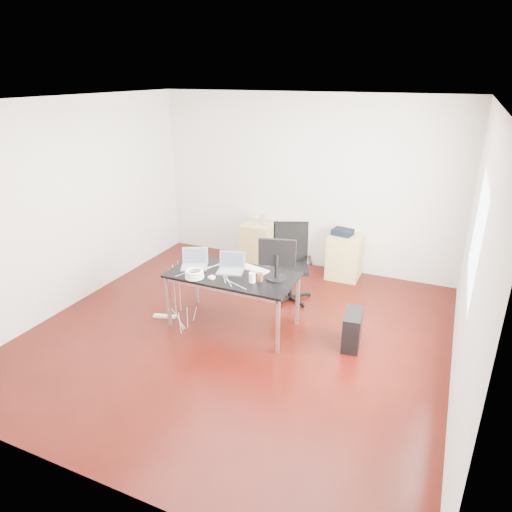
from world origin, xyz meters
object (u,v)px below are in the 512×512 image
at_px(office_chair, 291,258).
at_px(filing_cabinet_left, 258,243).
at_px(filing_cabinet_right, 345,256).
at_px(desk, 233,278).
at_px(pc_tower, 352,329).

height_order(office_chair, filing_cabinet_left, office_chair).
bearing_deg(filing_cabinet_left, filing_cabinet_right, 0.00).
distance_m(desk, office_chair, 1.14).
bearing_deg(filing_cabinet_right, pc_tower, -73.62).
relative_size(filing_cabinet_right, pc_tower, 1.56).
height_order(filing_cabinet_left, filing_cabinet_right, same).
bearing_deg(filing_cabinet_right, filing_cabinet_left, 180.00).
distance_m(filing_cabinet_left, pc_tower, 2.83).
bearing_deg(filing_cabinet_left, pc_tower, -43.03).
bearing_deg(pc_tower, filing_cabinet_left, 130.31).
xyz_separation_m(desk, filing_cabinet_right, (0.95, 2.08, -0.33)).
bearing_deg(desk, office_chair, 69.84).
relative_size(filing_cabinet_left, filing_cabinet_right, 1.00).
relative_size(desk, filing_cabinet_right, 2.29).
xyz_separation_m(filing_cabinet_left, filing_cabinet_right, (1.50, 0.00, 0.00)).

